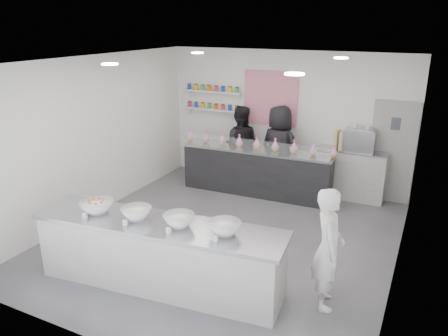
# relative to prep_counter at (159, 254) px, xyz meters

# --- Properties ---
(floor) EXTENTS (6.00, 6.00, 0.00)m
(floor) POSITION_rel_prep_counter_xyz_m (0.21, 1.69, -0.49)
(floor) COLOR #515156
(floor) RESTS_ON ground
(ceiling) EXTENTS (6.00, 6.00, 0.00)m
(ceiling) POSITION_rel_prep_counter_xyz_m (0.21, 1.69, 2.51)
(ceiling) COLOR white
(ceiling) RESTS_ON floor
(back_wall) EXTENTS (5.50, 0.00, 5.50)m
(back_wall) POSITION_rel_prep_counter_xyz_m (0.21, 4.69, 1.01)
(back_wall) COLOR white
(back_wall) RESTS_ON floor
(left_wall) EXTENTS (0.00, 6.00, 6.00)m
(left_wall) POSITION_rel_prep_counter_xyz_m (-2.54, 1.69, 1.01)
(left_wall) COLOR white
(left_wall) RESTS_ON floor
(right_wall) EXTENTS (0.00, 6.00, 6.00)m
(right_wall) POSITION_rel_prep_counter_xyz_m (2.96, 1.69, 1.01)
(right_wall) COLOR white
(right_wall) RESTS_ON floor
(back_door) EXTENTS (0.88, 0.04, 2.10)m
(back_door) POSITION_rel_prep_counter_xyz_m (2.51, 4.66, 0.56)
(back_door) COLOR gray
(back_door) RESTS_ON floor
(pattern_panel) EXTENTS (1.25, 0.03, 1.20)m
(pattern_panel) POSITION_rel_prep_counter_xyz_m (-0.14, 4.66, 1.46)
(pattern_panel) COLOR #D9164F
(pattern_panel) RESTS_ON back_wall
(jar_shelf_lower) EXTENTS (1.45, 0.22, 0.04)m
(jar_shelf_lower) POSITION_rel_prep_counter_xyz_m (-1.54, 4.59, 1.11)
(jar_shelf_lower) COLOR silver
(jar_shelf_lower) RESTS_ON back_wall
(jar_shelf_upper) EXTENTS (1.45, 0.22, 0.04)m
(jar_shelf_upper) POSITION_rel_prep_counter_xyz_m (-1.54, 4.59, 1.53)
(jar_shelf_upper) COLOR silver
(jar_shelf_upper) RESTS_ON back_wall
(preserve_jars) EXTENTS (1.45, 0.10, 0.56)m
(preserve_jars) POSITION_rel_prep_counter_xyz_m (-1.54, 4.57, 1.39)
(preserve_jars) COLOR #C4314B
(preserve_jars) RESTS_ON jar_shelf_lower
(downlight_0) EXTENTS (0.24, 0.24, 0.02)m
(downlight_0) POSITION_rel_prep_counter_xyz_m (-1.19, 0.69, 2.49)
(downlight_0) COLOR white
(downlight_0) RESTS_ON ceiling
(downlight_1) EXTENTS (0.24, 0.24, 0.02)m
(downlight_1) POSITION_rel_prep_counter_xyz_m (1.61, 0.69, 2.49)
(downlight_1) COLOR white
(downlight_1) RESTS_ON ceiling
(downlight_2) EXTENTS (0.24, 0.24, 0.02)m
(downlight_2) POSITION_rel_prep_counter_xyz_m (-1.19, 3.29, 2.49)
(downlight_2) COLOR white
(downlight_2) RESTS_ON ceiling
(downlight_3) EXTENTS (0.24, 0.24, 0.02)m
(downlight_3) POSITION_rel_prep_counter_xyz_m (1.61, 3.29, 2.49)
(downlight_3) COLOR white
(downlight_3) RESTS_ON ceiling
(prep_counter) EXTENTS (3.65, 1.19, 0.98)m
(prep_counter) POSITION_rel_prep_counter_xyz_m (0.00, 0.00, 0.00)
(prep_counter) COLOR #A4A49F
(prep_counter) RESTS_ON floor
(back_bar) EXTENTS (3.27, 0.72, 1.01)m
(back_bar) POSITION_rel_prep_counter_xyz_m (-0.11, 3.83, 0.01)
(back_bar) COLOR black
(back_bar) RESTS_ON floor
(sneeze_guard) EXTENTS (3.20, 0.13, 0.27)m
(sneeze_guard) POSITION_rel_prep_counter_xyz_m (-0.10, 3.54, 0.65)
(sneeze_guard) COLOR white
(sneeze_guard) RESTS_ON back_bar
(espresso_ledge) EXTENTS (1.42, 0.45, 1.06)m
(espresso_ledge) POSITION_rel_prep_counter_xyz_m (1.76, 4.47, 0.04)
(espresso_ledge) COLOR #A4A49F
(espresso_ledge) RESTS_ON floor
(espresso_machine) EXTENTS (0.60, 0.41, 0.46)m
(espresso_machine) POSITION_rel_prep_counter_xyz_m (1.89, 4.47, 0.80)
(espresso_machine) COLOR #93969E
(espresso_machine) RESTS_ON espresso_ledge
(cup_stacks) EXTENTS (0.27, 0.24, 0.36)m
(cup_stacks) POSITION_rel_prep_counter_xyz_m (1.46, 4.47, 0.75)
(cup_stacks) COLOR #BEAB8E
(cup_stacks) RESTS_ON espresso_ledge
(prep_bowls) EXTENTS (2.42, 0.78, 0.17)m
(prep_bowls) POSITION_rel_prep_counter_xyz_m (-0.00, 0.00, 0.57)
(prep_bowls) COLOR white
(prep_bowls) RESTS_ON prep_counter
(label_cards) EXTENTS (2.01, 0.04, 0.07)m
(label_cards) POSITION_rel_prep_counter_xyz_m (-0.06, -0.53, 0.52)
(label_cards) COLOR white
(label_cards) RESTS_ON prep_counter
(cookie_bags) EXTENTS (3.36, 0.28, 0.28)m
(cookie_bags) POSITION_rel_prep_counter_xyz_m (-0.11, 3.83, 0.66)
(cookie_bags) COLOR #E475C7
(cookie_bags) RESTS_ON back_bar
(woman_prep) EXTENTS (0.57, 0.69, 1.64)m
(woman_prep) POSITION_rel_prep_counter_xyz_m (2.20, 0.60, 0.33)
(woman_prep) COLOR white
(woman_prep) RESTS_ON floor
(staff_left) EXTENTS (1.03, 0.90, 1.80)m
(staff_left) POSITION_rel_prep_counter_xyz_m (-0.71, 4.29, 0.41)
(staff_left) COLOR black
(staff_left) RESTS_ON floor
(staff_right) EXTENTS (1.04, 0.80, 1.90)m
(staff_right) POSITION_rel_prep_counter_xyz_m (0.25, 4.22, 0.46)
(staff_right) COLOR black
(staff_right) RESTS_ON floor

